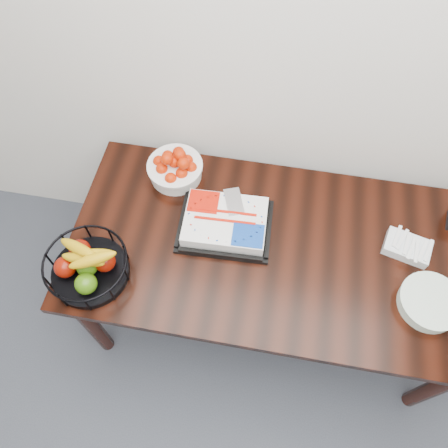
% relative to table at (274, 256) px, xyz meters
% --- Properties ---
extents(table, '(1.80, 0.90, 0.75)m').
position_rel_table_xyz_m(table, '(0.00, 0.00, 0.00)').
color(table, black).
rests_on(table, ground).
extents(cake_tray, '(0.42, 0.34, 0.08)m').
position_rel_table_xyz_m(cake_tray, '(-0.23, 0.06, 0.12)').
color(cake_tray, black).
rests_on(cake_tray, table).
extents(tangerine_bowl, '(0.26, 0.26, 0.17)m').
position_rel_table_xyz_m(tangerine_bowl, '(-0.52, 0.30, 0.16)').
color(tangerine_bowl, white).
rests_on(tangerine_bowl, table).
extents(fruit_basket, '(0.34, 0.34, 0.18)m').
position_rel_table_xyz_m(fruit_basket, '(-0.75, -0.26, 0.16)').
color(fruit_basket, black).
rests_on(fruit_basket, table).
extents(plate_stack, '(0.25, 0.25, 0.06)m').
position_rel_table_xyz_m(plate_stack, '(0.63, -0.16, 0.12)').
color(plate_stack, white).
rests_on(plate_stack, table).
extents(fork_bag, '(0.21, 0.17, 0.06)m').
position_rel_table_xyz_m(fork_bag, '(0.55, 0.09, 0.11)').
color(fork_bag, silver).
rests_on(fork_bag, table).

